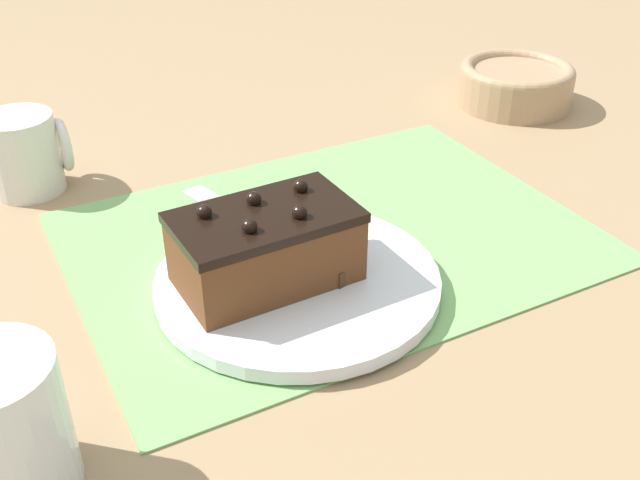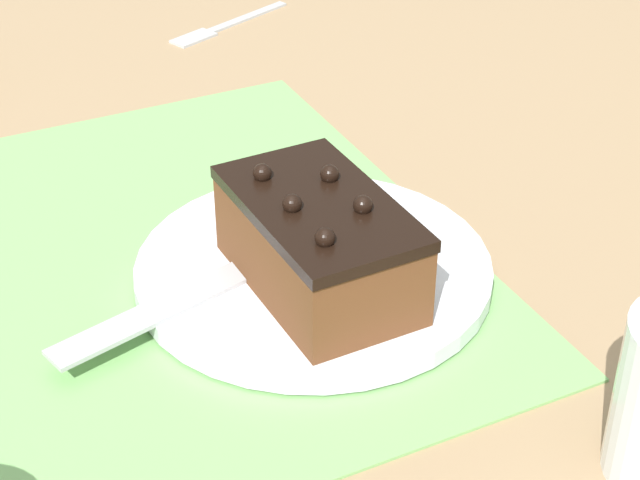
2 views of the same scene
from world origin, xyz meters
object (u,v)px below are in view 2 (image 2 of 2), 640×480
Objects in this scene: serving_knife at (252,261)px; dessert_fork at (222,26)px; chocolate_cake at (319,243)px; cake_plate at (313,270)px.

dessert_fork is at bearing -34.24° from serving_knife.
chocolate_cake reaches higher than dessert_fork.
serving_knife is at bearing 73.10° from cake_plate.
chocolate_cake is 0.99× the size of dessert_fork.
dessert_fork is (0.43, -0.15, -0.02)m from serving_knife.
dessert_fork is at bearing -14.11° from cake_plate.
cake_plate is 0.04m from chocolate_cake.
serving_knife is (0.01, 0.04, 0.01)m from cake_plate.
cake_plate is at bearing 144.23° from dessert_fork.
serving_knife reaches higher than cake_plate.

